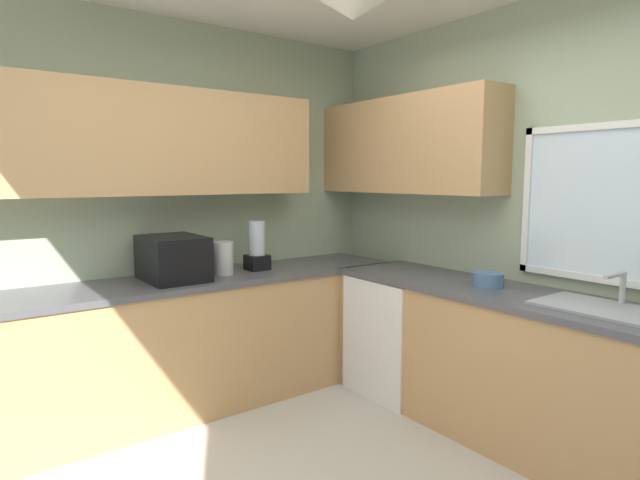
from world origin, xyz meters
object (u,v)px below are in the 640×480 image
(dishwasher, at_px, (401,334))
(blender_appliance, at_px, (257,248))
(bowl, at_px, (488,280))
(sink_assembly, at_px, (607,309))
(kettle, at_px, (223,258))
(microwave, at_px, (173,258))

(dishwasher, height_order, blender_appliance, blender_appliance)
(bowl, bearing_deg, sink_assembly, 0.47)
(sink_assembly, bearing_deg, bowl, -179.53)
(sink_assembly, bearing_deg, dishwasher, -178.55)
(dishwasher, distance_m, sink_assembly, 1.50)
(dishwasher, xyz_separation_m, kettle, (-0.64, -1.10, 0.58))
(sink_assembly, distance_m, blender_appliance, 2.25)
(blender_appliance, bearing_deg, dishwasher, 51.16)
(kettle, xyz_separation_m, blender_appliance, (-0.02, 0.28, 0.05))
(microwave, height_order, blender_appliance, blender_appliance)
(sink_assembly, xyz_separation_m, blender_appliance, (-2.08, -0.86, 0.15))
(microwave, xyz_separation_m, kettle, (0.02, 0.35, -0.03))
(microwave, bearing_deg, sink_assembly, 35.57)
(bowl, bearing_deg, microwave, -132.77)
(dishwasher, xyz_separation_m, bowl, (0.71, 0.03, 0.51))
(kettle, bearing_deg, sink_assembly, 28.88)
(sink_assembly, bearing_deg, kettle, -151.12)
(dishwasher, xyz_separation_m, microwave, (-0.66, -1.45, 0.61))
(kettle, bearing_deg, microwave, -93.26)
(dishwasher, height_order, bowl, bowl)
(microwave, distance_m, blender_appliance, 0.63)
(kettle, relative_size, bowl, 1.24)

